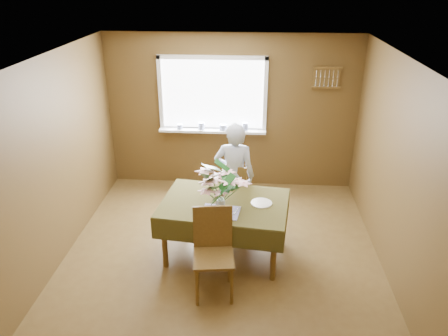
# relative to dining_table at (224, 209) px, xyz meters

# --- Properties ---
(floor) EXTENTS (4.50, 4.50, 0.00)m
(floor) POSITION_rel_dining_table_xyz_m (-0.03, -0.20, -0.66)
(floor) COLOR brown
(floor) RESTS_ON ground
(ceiling) EXTENTS (4.50, 4.50, 0.00)m
(ceiling) POSITION_rel_dining_table_xyz_m (-0.03, -0.20, 1.84)
(ceiling) COLOR white
(ceiling) RESTS_ON wall_back
(wall_back) EXTENTS (4.00, 0.00, 4.00)m
(wall_back) POSITION_rel_dining_table_xyz_m (-0.03, 2.05, 0.59)
(wall_back) COLOR brown
(wall_back) RESTS_ON floor
(wall_front) EXTENTS (4.00, 0.00, 4.00)m
(wall_front) POSITION_rel_dining_table_xyz_m (-0.03, -2.45, 0.59)
(wall_front) COLOR brown
(wall_front) RESTS_ON floor
(wall_left) EXTENTS (0.00, 4.50, 4.50)m
(wall_left) POSITION_rel_dining_table_xyz_m (-2.03, -0.20, 0.59)
(wall_left) COLOR brown
(wall_left) RESTS_ON floor
(wall_right) EXTENTS (0.00, 4.50, 4.50)m
(wall_right) POSITION_rel_dining_table_xyz_m (1.97, -0.20, 0.59)
(wall_right) COLOR brown
(wall_right) RESTS_ON floor
(window_assembly) EXTENTS (1.72, 0.20, 1.22)m
(window_assembly) POSITION_rel_dining_table_xyz_m (-0.32, 2.00, 0.70)
(window_assembly) COLOR white
(window_assembly) RESTS_ON wall_back
(spoon_rack) EXTENTS (0.44, 0.05, 0.33)m
(spoon_rack) POSITION_rel_dining_table_xyz_m (1.42, 2.01, 1.19)
(spoon_rack) COLOR brown
(spoon_rack) RESTS_ON wall_back
(dining_table) EXTENTS (1.66, 1.23, 0.76)m
(dining_table) POSITION_rel_dining_table_xyz_m (0.00, 0.00, 0.00)
(dining_table) COLOR brown
(dining_table) RESTS_ON floor
(chair_far) EXTENTS (0.50, 0.50, 0.94)m
(chair_far) POSITION_rel_dining_table_xyz_m (0.10, 0.77, -0.15)
(chair_far) COLOR brown
(chair_far) RESTS_ON floor
(chair_near) EXTENTS (0.49, 0.49, 1.02)m
(chair_near) POSITION_rel_dining_table_xyz_m (-0.08, -0.69, -0.11)
(chair_near) COLOR brown
(chair_near) RESTS_ON floor
(seated_woman) EXTENTS (0.57, 0.39, 1.54)m
(seated_woman) POSITION_rel_dining_table_xyz_m (0.09, 0.70, 0.11)
(seated_woman) COLOR white
(seated_woman) RESTS_ON floor
(flower_bouquet) EXTENTS (0.56, 0.56, 0.48)m
(flower_bouquet) POSITION_rel_dining_table_xyz_m (-0.04, -0.19, 0.40)
(flower_bouquet) COLOR white
(flower_bouquet) RESTS_ON dining_table
(side_plate) EXTENTS (0.31, 0.31, 0.01)m
(side_plate) POSITION_rel_dining_table_xyz_m (0.45, -0.00, 0.10)
(side_plate) COLOR white
(side_plate) RESTS_ON dining_table
(table_knife) EXTENTS (0.10, 0.20, 0.00)m
(table_knife) POSITION_rel_dining_table_xyz_m (0.16, -0.22, 0.10)
(table_knife) COLOR silver
(table_knife) RESTS_ON dining_table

